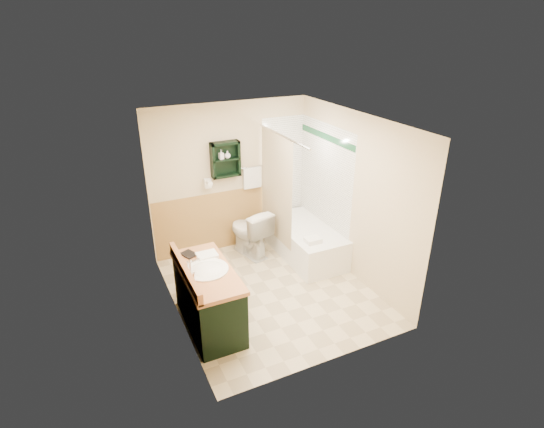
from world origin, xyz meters
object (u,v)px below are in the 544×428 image
(toilet, at_px, (249,232))
(vanity, at_px, (209,298))
(soap_bottle_b, at_px, (228,155))
(bathtub, at_px, (305,242))
(soap_bottle_a, at_px, (221,157))
(vanity_book, at_px, (183,250))
(wall_shelf, at_px, (225,159))
(hair_dryer, at_px, (208,183))

(toilet, bearing_deg, vanity, 37.81)
(toilet, relative_size, soap_bottle_b, 6.91)
(bathtub, bearing_deg, soap_bottle_a, 145.94)
(bathtub, bearing_deg, vanity_book, -164.13)
(vanity, height_order, soap_bottle_b, soap_bottle_b)
(wall_shelf, distance_m, soap_bottle_a, 0.08)
(vanity_book, bearing_deg, soap_bottle_a, 30.16)
(vanity_book, bearing_deg, vanity, -90.88)
(vanity, distance_m, vanity_book, 0.67)
(hair_dryer, height_order, bathtub, hair_dryer)
(wall_shelf, xyz_separation_m, vanity_book, (-1.06, -1.34, -0.65))
(toilet, bearing_deg, bathtub, 137.57)
(vanity, height_order, toilet, vanity)
(vanity, relative_size, soap_bottle_a, 8.76)
(wall_shelf, height_order, hair_dryer, wall_shelf)
(bathtub, xyz_separation_m, vanity_book, (-2.08, -0.59, 0.65))
(vanity_book, bearing_deg, toilet, 15.22)
(hair_dryer, bearing_deg, toilet, -32.20)
(soap_bottle_b, bearing_deg, soap_bottle_a, 180.00)
(hair_dryer, relative_size, bathtub, 0.16)
(vanity_book, bearing_deg, bathtub, -7.23)
(bathtub, height_order, soap_bottle_b, soap_bottle_b)
(soap_bottle_b, bearing_deg, hair_dryer, 174.87)
(vanity_book, relative_size, soap_bottle_b, 1.76)
(hair_dryer, distance_m, soap_bottle_b, 0.53)
(wall_shelf, height_order, vanity_book, wall_shelf)
(vanity, height_order, soap_bottle_a, soap_bottle_a)
(toilet, bearing_deg, hair_dryer, -46.03)
(wall_shelf, bearing_deg, vanity_book, -128.44)
(bathtub, relative_size, vanity_book, 7.33)
(hair_dryer, xyz_separation_m, soap_bottle_a, (0.23, -0.03, 0.40))
(hair_dryer, relative_size, soap_bottle_a, 1.67)
(soap_bottle_a, relative_size, soap_bottle_b, 1.24)
(vanity_book, distance_m, soap_bottle_a, 1.80)
(bathtub, relative_size, soap_bottle_b, 12.93)
(wall_shelf, distance_m, bathtub, 1.81)
(vanity, relative_size, toilet, 1.57)
(bathtub, relative_size, toilet, 1.87)
(hair_dryer, height_order, vanity, hair_dryer)
(toilet, bearing_deg, wall_shelf, -66.83)
(vanity, distance_m, bathtub, 2.17)
(soap_bottle_a, bearing_deg, wall_shelf, 4.30)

